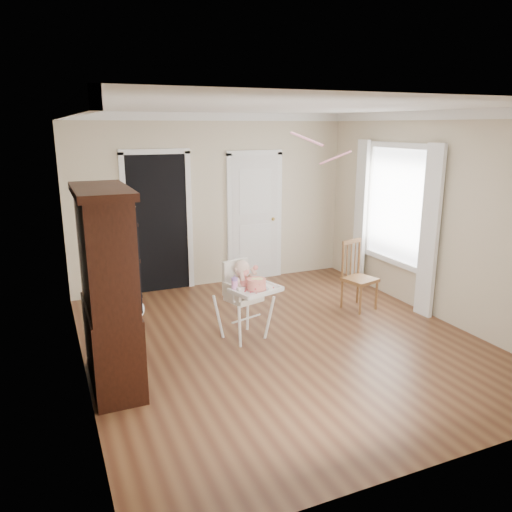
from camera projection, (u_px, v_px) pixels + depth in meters
name	position (u px, v px, depth m)	size (l,w,h in m)	color
floor	(282.00, 341.00, 6.00)	(5.00, 5.00, 0.00)	#512C1B
ceiling	(286.00, 107.00, 5.31)	(5.00, 5.00, 0.00)	white
wall_back	(213.00, 201.00, 7.88)	(4.50, 4.50, 0.00)	beige
wall_left	(75.00, 250.00, 4.79)	(5.00, 5.00, 0.00)	beige
wall_right	(438.00, 217.00, 6.52)	(5.00, 5.00, 0.00)	beige
crown_molding	(286.00, 113.00, 5.33)	(4.50, 5.00, 0.12)	white
doorway	(158.00, 221.00, 7.58)	(1.06, 0.05, 2.22)	black
closet_door	(255.00, 219.00, 8.21)	(0.96, 0.09, 2.13)	white
window_right	(394.00, 213.00, 7.22)	(0.13, 1.84, 2.30)	white
high_chair	(244.00, 291.00, 5.93)	(0.72, 0.82, 0.98)	white
baby	(243.00, 279.00, 5.91)	(0.32, 0.24, 0.44)	beige
cake	(257.00, 284.00, 5.74)	(0.28, 0.28, 0.13)	silver
sippy_cup	(235.00, 283.00, 5.72)	(0.08, 0.08, 0.18)	#F294D4
china_cabinet	(109.00, 290.00, 4.78)	(0.52, 1.17, 1.97)	black
dining_chair	(358.00, 277.00, 6.98)	(0.48, 0.48, 0.97)	brown
streamer	(307.00, 139.00, 5.49)	(0.03, 0.50, 0.02)	pink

